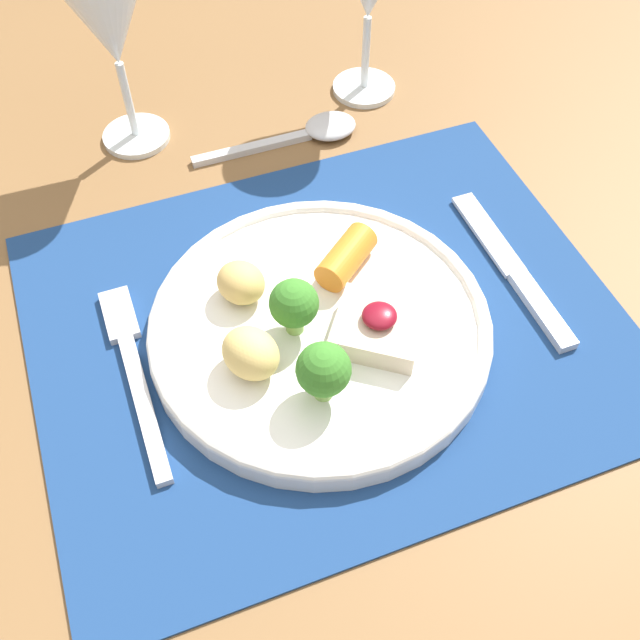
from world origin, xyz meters
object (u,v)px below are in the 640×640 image
knife (518,277)px  wine_glass_far (108,16)px  spoon (315,130)px  fork (133,364)px  dinner_plate (319,326)px

knife → wine_glass_far: size_ratio=0.98×
spoon → wine_glass_far: (-0.17, 0.06, 0.12)m
fork → spoon: spoon is taller
knife → spoon: (-0.09, 0.24, 0.00)m
knife → wine_glass_far: (-0.26, 0.30, 0.12)m
spoon → wine_glass_far: bearing=162.1°
dinner_plate → knife: dinner_plate is taller
fork → knife: size_ratio=1.00×
wine_glass_far → spoon: bearing=-19.4°
dinner_plate → spoon: bearing=70.3°
dinner_plate → fork: size_ratio=1.47×
dinner_plate → wine_glass_far: size_ratio=1.45×
fork → wine_glass_far: wine_glass_far is taller
knife → spoon: spoon is taller
dinner_plate → knife: size_ratio=1.47×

